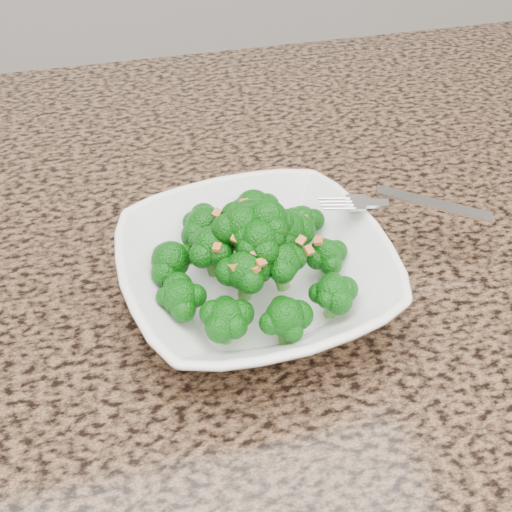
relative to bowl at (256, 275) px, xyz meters
name	(u,v)px	position (x,y,z in m)	size (l,w,h in m)	color
granite_counter	(150,338)	(-0.10, -0.01, -0.04)	(1.64, 1.04, 0.03)	brown
bowl	(256,275)	(0.00, 0.00, 0.00)	(0.23, 0.23, 0.06)	white
broccoli_pile	(256,220)	(0.00, 0.00, 0.06)	(0.20, 0.20, 0.06)	#0B580A
garlic_topping	(256,184)	(0.00, 0.00, 0.10)	(0.12, 0.12, 0.01)	#B8712D
fork	(380,203)	(0.12, 0.03, 0.03)	(0.18, 0.03, 0.01)	silver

